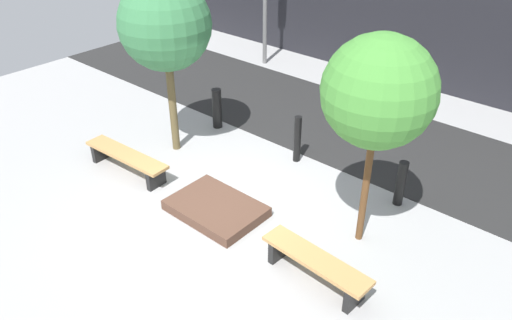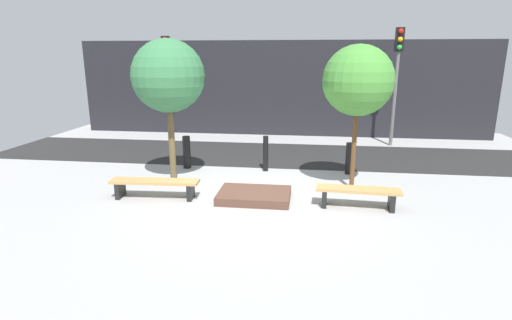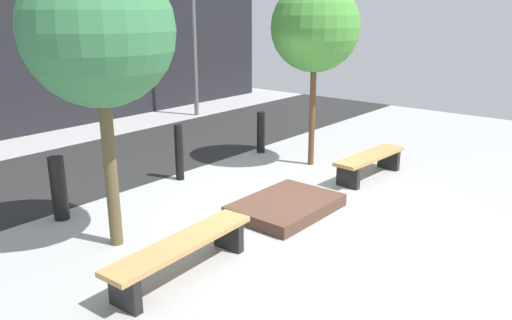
% 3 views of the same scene
% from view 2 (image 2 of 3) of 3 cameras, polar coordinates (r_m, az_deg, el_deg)
% --- Properties ---
extents(ground_plane, '(18.00, 18.00, 0.00)m').
position_cam_2_polar(ground_plane, '(9.00, -0.18, -5.51)').
color(ground_plane, '#9B9B9B').
extents(road_strip, '(18.00, 3.29, 0.01)m').
position_cam_2_polar(road_strip, '(12.94, 2.28, 0.81)').
color(road_strip, '#242424').
rests_on(road_strip, ground).
extents(building_facade, '(16.20, 0.50, 3.69)m').
position_cam_2_polar(building_facade, '(16.14, 3.53, 10.17)').
color(building_facade, black).
rests_on(building_facade, ground).
extents(bench_left, '(2.00, 0.51, 0.42)m').
position_cam_2_polar(bench_left, '(9.21, -14.25, -3.45)').
color(bench_left, black).
rests_on(bench_left, ground).
extents(bench_right, '(1.75, 0.51, 0.43)m').
position_cam_2_polar(bench_right, '(8.65, 14.35, -4.68)').
color(bench_right, black).
rests_on(bench_right, ground).
extents(planter_bed, '(1.59, 1.12, 0.18)m').
position_cam_2_polar(planter_bed, '(8.91, -0.24, -5.10)').
color(planter_bed, '#513629').
rests_on(planter_bed, ground).
extents(tree_behind_left_bench, '(1.75, 1.75, 3.51)m').
position_cam_2_polar(tree_behind_left_bench, '(9.95, -12.44, 11.57)').
color(tree_behind_left_bench, brown).
rests_on(tree_behind_left_bench, ground).
extents(tree_behind_right_bench, '(1.61, 1.61, 3.37)m').
position_cam_2_polar(tree_behind_right_bench, '(9.43, 14.38, 10.89)').
color(tree_behind_right_bench, brown).
rests_on(tree_behind_right_bench, ground).
extents(bollard_far_left, '(0.22, 0.22, 0.92)m').
position_cam_2_polar(bollard_far_left, '(11.46, -9.87, 1.10)').
color(bollard_far_left, black).
rests_on(bollard_far_left, ground).
extents(bollard_left, '(0.14, 0.14, 0.98)m').
position_cam_2_polar(bollard_left, '(11.00, 1.39, 0.92)').
color(bollard_left, black).
rests_on(bollard_left, ground).
extents(bollard_center, '(0.17, 0.17, 0.86)m').
position_cam_2_polar(bollard_center, '(11.01, 13.10, 0.22)').
color(bollard_center, black).
rests_on(bollard_center, ground).
extents(traffic_light_west, '(0.28, 0.27, 3.79)m').
position_cam_2_polar(traffic_light_west, '(15.37, -12.62, 12.51)').
color(traffic_light_west, slate).
rests_on(traffic_light_west, ground).
extents(traffic_light_mid_west, '(0.28, 0.27, 4.02)m').
position_cam_2_polar(traffic_light_mid_west, '(14.75, 19.54, 12.52)').
color(traffic_light_mid_west, '#5E5E5E').
rests_on(traffic_light_mid_west, ground).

